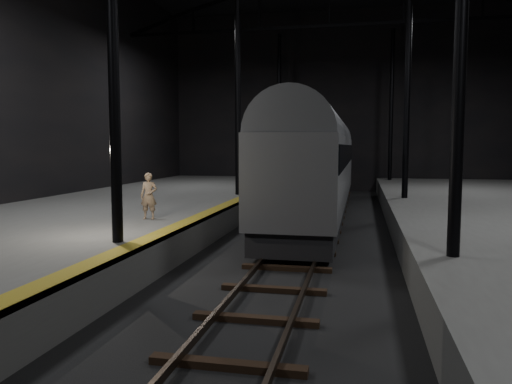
# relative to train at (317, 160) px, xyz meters

# --- Properties ---
(ground) EXTENTS (44.00, 44.00, 0.00)m
(ground) POSITION_rel_train_xyz_m (0.00, -7.07, -2.69)
(ground) COLOR black
(ground) RESTS_ON ground
(platform_left) EXTENTS (9.00, 43.80, 1.00)m
(platform_left) POSITION_rel_train_xyz_m (-7.50, -7.07, -2.19)
(platform_left) COLOR #545451
(platform_left) RESTS_ON ground
(tactile_strip) EXTENTS (0.50, 43.80, 0.01)m
(tactile_strip) POSITION_rel_train_xyz_m (-3.25, -7.07, -1.69)
(tactile_strip) COLOR olive
(tactile_strip) RESTS_ON platform_left
(track) EXTENTS (2.40, 43.00, 0.24)m
(track) POSITION_rel_train_xyz_m (0.00, -7.07, -2.62)
(track) COLOR #3F3328
(track) RESTS_ON ground
(train) EXTENTS (2.71, 18.05, 4.82)m
(train) POSITION_rel_train_xyz_m (0.00, 0.00, 0.00)
(train) COLOR #A3A6AB
(train) RESTS_ON ground
(woman) EXTENTS (0.57, 0.41, 1.46)m
(woman) POSITION_rel_train_xyz_m (-4.62, -7.41, -0.96)
(woman) COLOR tan
(woman) RESTS_ON platform_left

